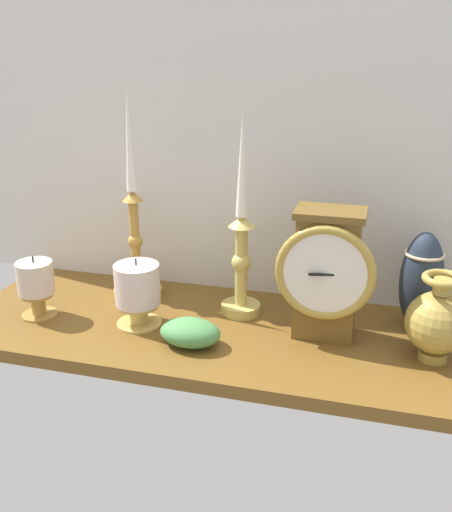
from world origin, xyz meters
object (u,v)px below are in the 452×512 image
(candlestick_tall_center, at_px, (135,240))
(brass_vase_bulbous, at_px, (437,321))
(pillar_candle_front, at_px, (36,284))
(tall_ceramic_vase, at_px, (421,280))
(candlestick_tall_left, at_px, (241,247))
(pillar_candle_near_clock, at_px, (138,291))
(mantel_clock, at_px, (326,273))

(candlestick_tall_center, relative_size, brass_vase_bulbous, 2.78)
(pillar_candle_front, distance_m, tall_ceramic_vase, 0.70)
(candlestick_tall_left, relative_size, pillar_candle_near_clock, 2.98)
(candlestick_tall_left, distance_m, candlestick_tall_center, 0.22)
(mantel_clock, distance_m, tall_ceramic_vase, 0.18)
(candlestick_tall_center, height_order, brass_vase_bulbous, candlestick_tall_center)
(candlestick_tall_center, bearing_deg, brass_vase_bulbous, -10.29)
(mantel_clock, xyz_separation_m, pillar_candle_front, (-0.53, -0.06, -0.06))
(brass_vase_bulbous, relative_size, pillar_candle_near_clock, 1.16)
(candlestick_tall_center, height_order, pillar_candle_near_clock, candlestick_tall_center)
(pillar_candle_front, xyz_separation_m, pillar_candle_near_clock, (0.20, 0.02, 0.00))
(mantel_clock, distance_m, brass_vase_bulbous, 0.19)
(pillar_candle_front, height_order, tall_ceramic_vase, tall_ceramic_vase)
(candlestick_tall_left, bearing_deg, candlestick_tall_center, 175.54)
(candlestick_tall_left, bearing_deg, pillar_candle_near_clock, -150.40)
(candlestick_tall_left, distance_m, pillar_candle_front, 0.39)
(pillar_candle_front, bearing_deg, tall_ceramic_vase, 11.58)
(mantel_clock, relative_size, pillar_candle_near_clock, 1.78)
(mantel_clock, bearing_deg, candlestick_tall_center, 169.83)
(candlestick_tall_center, height_order, pillar_candle_front, candlestick_tall_center)
(mantel_clock, xyz_separation_m, tall_ceramic_vase, (0.16, 0.08, -0.03))
(candlestick_tall_left, height_order, candlestick_tall_center, candlestick_tall_center)
(candlestick_tall_center, xyz_separation_m, pillar_candle_front, (-0.15, -0.13, -0.06))
(candlestick_tall_center, distance_m, brass_vase_bulbous, 0.58)
(brass_vase_bulbous, distance_m, tall_ceramic_vase, 0.12)
(candlestick_tall_left, bearing_deg, brass_vase_bulbous, -13.89)
(candlestick_tall_center, bearing_deg, mantel_clock, -10.17)
(mantel_clock, bearing_deg, pillar_candle_front, -173.36)
(mantel_clock, distance_m, pillar_candle_near_clock, 0.34)
(mantel_clock, height_order, candlestick_tall_left, candlestick_tall_left)
(tall_ceramic_vase, bearing_deg, mantel_clock, -153.60)
(candlestick_tall_left, xyz_separation_m, candlestick_tall_center, (-0.22, 0.02, -0.01))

